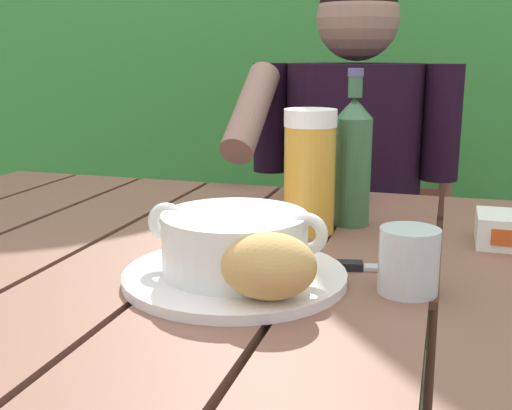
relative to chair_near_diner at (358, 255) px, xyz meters
The scene contains 11 objects.
dining_table 0.93m from the chair_near_diner, 91.68° to the right, with size 1.41×0.94×0.73m.
chair_near_diner is the anchor object (origin of this frame).
person_eating 0.31m from the chair_near_diner, 90.85° to the right, with size 0.48×0.47×1.19m.
serving_plate 1.03m from the chair_near_diner, 91.10° to the right, with size 0.27×0.27×0.01m.
soup_bowl 1.04m from the chair_near_diner, 91.10° to the right, with size 0.22×0.17×0.08m.
bread_roll 1.11m from the chair_near_diner, 87.69° to the right, with size 0.11×0.09×0.07m.
beer_glass 0.84m from the chair_near_diner, 88.51° to the right, with size 0.08×0.08×0.19m.
beer_bottle 0.79m from the chair_near_diner, 83.84° to the right, with size 0.06×0.06×0.24m.
water_glass_small 1.03m from the chair_near_diner, 79.46° to the right, with size 0.07×0.07×0.07m.
table_knife 0.96m from the chair_near_diner, 82.49° to the right, with size 0.14×0.05×0.01m.
diner_bowl 0.62m from the chair_near_diner, 90.00° to the right, with size 0.14×0.14×0.06m.
Camera 1 is at (0.24, -0.77, 1.00)m, focal length 44.81 mm.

